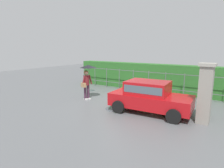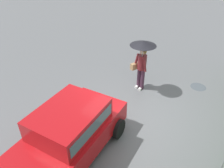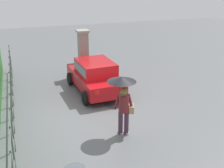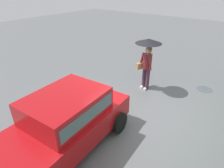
% 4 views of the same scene
% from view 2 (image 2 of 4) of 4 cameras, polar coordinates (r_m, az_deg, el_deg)
% --- Properties ---
extents(ground_plane, '(40.00, 40.00, 0.00)m').
position_cam_2_polar(ground_plane, '(7.59, 5.30, -8.11)').
color(ground_plane, slate).
extents(car, '(3.83, 2.07, 1.48)m').
position_cam_2_polar(car, '(5.98, -11.14, -12.04)').
color(car, '#B71116').
rests_on(car, ground).
extents(pedestrian, '(0.96, 0.96, 2.05)m').
position_cam_2_polar(pedestrian, '(8.20, 7.82, 7.46)').
color(pedestrian, '#47283D').
rests_on(pedestrian, ground).
extents(puddle_near, '(1.03, 1.03, 0.00)m').
position_cam_2_polar(puddle_near, '(7.59, -5.00, -8.04)').
color(puddle_near, '#4C545B').
rests_on(puddle_near, ground).
extents(puddle_far, '(0.62, 0.62, 0.00)m').
position_cam_2_polar(puddle_far, '(9.61, 21.45, -0.69)').
color(puddle_far, '#4C545B').
rests_on(puddle_far, ground).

